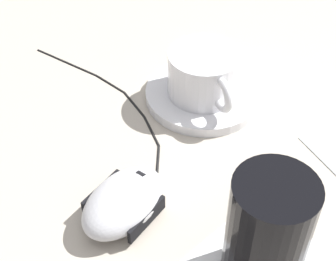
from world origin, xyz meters
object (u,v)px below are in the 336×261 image
(drinking_glass, at_px, (267,234))
(saucer, at_px, (203,94))
(coffee_cup, at_px, (204,74))
(computer_mouse, at_px, (123,202))

(drinking_glass, bearing_deg, saucer, 41.79)
(saucer, height_order, coffee_cup, coffee_cup)
(coffee_cup, xyz_separation_m, drinking_glass, (-0.19, -0.17, 0.02))
(saucer, height_order, drinking_glass, drinking_glass)
(coffee_cup, relative_size, drinking_glass, 0.88)
(drinking_glass, bearing_deg, computer_mouse, 94.97)
(saucer, relative_size, coffee_cup, 1.38)
(coffee_cup, bearing_deg, saucer, 32.08)
(saucer, bearing_deg, coffee_cup, -147.92)
(saucer, height_order, computer_mouse, computer_mouse)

